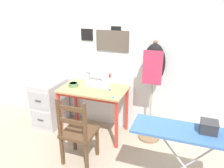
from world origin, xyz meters
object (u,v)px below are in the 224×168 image
at_px(sewing_machine, 99,77).
at_px(filing_cabinet, 50,103).
at_px(fabric_bowl, 73,84).
at_px(ironing_board, 189,135).
at_px(thread_spool_near_machine, 110,89).
at_px(storage_box, 209,127).
at_px(wooden_chair, 78,133).
at_px(scissors, 115,97).
at_px(dress_form, 153,71).

bearing_deg(sewing_machine, filing_cabinet, -173.75).
bearing_deg(sewing_machine, fabric_bowl, -162.05).
bearing_deg(filing_cabinet, ironing_board, -20.79).
bearing_deg(thread_spool_near_machine, storage_box, -31.28).
bearing_deg(ironing_board, wooden_chair, 174.14).
bearing_deg(scissors, sewing_machine, 139.20).
relative_size(scissors, ironing_board, 0.10).
height_order(wooden_chair, filing_cabinet, wooden_chair).
relative_size(sewing_machine, wooden_chair, 0.42).
bearing_deg(dress_form, sewing_machine, -177.44).
relative_size(filing_cabinet, dress_form, 0.50).
xyz_separation_m(dress_form, storage_box, (0.68, -0.91, -0.21)).
bearing_deg(ironing_board, scissors, 147.35).
relative_size(wooden_chair, ironing_board, 0.85).
bearing_deg(filing_cabinet, wooden_chair, -37.71).
distance_m(scissors, ironing_board, 1.14).
bearing_deg(ironing_board, filing_cabinet, 159.21).
height_order(filing_cabinet, ironing_board, ironing_board).
height_order(sewing_machine, filing_cabinet, sewing_machine).
bearing_deg(fabric_bowl, scissors, -14.01).
relative_size(sewing_machine, scissors, 3.52).
xyz_separation_m(fabric_bowl, dress_form, (1.17, 0.16, 0.29)).
xyz_separation_m(sewing_machine, dress_form, (0.79, 0.04, 0.18)).
bearing_deg(filing_cabinet, storage_box, -18.43).
relative_size(sewing_machine, dress_form, 0.26).
xyz_separation_m(sewing_machine, storage_box, (1.47, -0.87, -0.03)).
bearing_deg(fabric_bowl, wooden_chair, -58.15).
bearing_deg(scissors, thread_spool_near_machine, 125.66).
relative_size(ironing_board, storage_box, 6.83).
relative_size(scissors, filing_cabinet, 0.15).
xyz_separation_m(sewing_machine, filing_cabinet, (-0.86, -0.09, -0.52)).
distance_m(scissors, wooden_chair, 0.66).
bearing_deg(sewing_machine, wooden_chair, -87.31).
bearing_deg(filing_cabinet, sewing_machine, 6.25).
relative_size(thread_spool_near_machine, ironing_board, 0.03).
bearing_deg(scissors, filing_cabinet, 170.19).
xyz_separation_m(scissors, thread_spool_near_machine, (-0.15, 0.20, 0.01)).
bearing_deg(storage_box, wooden_chair, 176.63).
relative_size(fabric_bowl, storage_box, 0.93).
height_order(fabric_bowl, wooden_chair, wooden_chair).
distance_m(fabric_bowl, scissors, 0.75).
bearing_deg(scissors, ironing_board, -32.65).
relative_size(scissors, thread_spool_near_machine, 3.09).
distance_m(sewing_machine, storage_box, 1.71).
xyz_separation_m(fabric_bowl, ironing_board, (1.69, -0.80, -0.02)).
xyz_separation_m(fabric_bowl, storage_box, (1.85, -0.75, 0.08)).
xyz_separation_m(scissors, storage_box, (1.12, -0.57, 0.11)).
relative_size(thread_spool_near_machine, wooden_chair, 0.04).
height_order(sewing_machine, scissors, sewing_machine).
xyz_separation_m(fabric_bowl, scissors, (0.73, -0.18, -0.02)).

